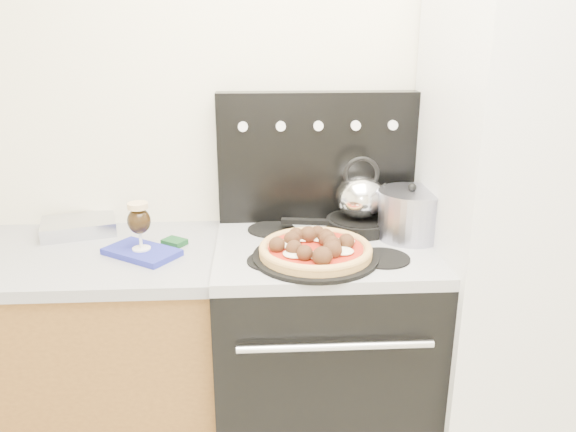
{
  "coord_description": "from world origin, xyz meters",
  "views": [
    {
      "loc": [
        -0.15,
        -0.67,
        1.65
      ],
      "look_at": [
        -0.05,
        1.05,
        1.07
      ],
      "focal_mm": 35.0,
      "sensor_mm": 36.0,
      "label": 1
    }
  ],
  "objects": [
    {
      "name": "room_shell",
      "position": [
        0.0,
        0.29,
        1.25
      ],
      "size": [
        3.52,
        3.01,
        2.52
      ],
      "color": "beige",
      "rests_on": "ground"
    },
    {
      "name": "base_cabinet",
      "position": [
        -1.02,
        1.2,
        0.43
      ],
      "size": [
        1.45,
        0.6,
        0.86
      ],
      "primitive_type": "cube",
      "color": "brown",
      "rests_on": "ground"
    },
    {
      "name": "countertop",
      "position": [
        -1.02,
        1.2,
        0.88
      ],
      "size": [
        1.48,
        0.63,
        0.04
      ],
      "primitive_type": "cube",
      "color": "#97979E",
      "rests_on": "base_cabinet"
    },
    {
      "name": "stove_body",
      "position": [
        0.08,
        1.18,
        0.44
      ],
      "size": [
        0.76,
        0.65,
        0.88
      ],
      "primitive_type": "cube",
      "color": "black",
      "rests_on": "ground"
    },
    {
      "name": "cooktop",
      "position": [
        0.08,
        1.18,
        0.9
      ],
      "size": [
        0.76,
        0.65,
        0.04
      ],
      "primitive_type": "cube",
      "color": "#ADADB2",
      "rests_on": "stove_body"
    },
    {
      "name": "backguard",
      "position": [
        0.08,
        1.45,
        1.17
      ],
      "size": [
        0.76,
        0.08,
        0.5
      ],
      "primitive_type": "cube",
      "color": "black",
      "rests_on": "cooktop"
    },
    {
      "name": "fridge",
      "position": [
        0.78,
        1.15,
        0.95
      ],
      "size": [
        0.64,
        0.68,
        1.9
      ],
      "primitive_type": "cube",
      "color": "silver",
      "rests_on": "ground"
    },
    {
      "name": "foil_sheet",
      "position": [
        -0.83,
        1.39,
        0.93
      ],
      "size": [
        0.31,
        0.26,
        0.05
      ],
      "primitive_type": "cube",
      "rotation": [
        0.0,
        0.0,
        0.29
      ],
      "color": "silver",
      "rests_on": "countertop"
    },
    {
      "name": "oven_mitt",
      "position": [
        -0.55,
        1.15,
        0.91
      ],
      "size": [
        0.29,
        0.26,
        0.02
      ],
      "primitive_type": "cube",
      "rotation": [
        0.0,
        0.0,
        -0.6
      ],
      "color": "#222899",
      "rests_on": "countertop"
    },
    {
      "name": "beer_glass",
      "position": [
        -0.55,
        1.15,
        1.01
      ],
      "size": [
        0.09,
        0.09,
        0.17
      ],
      "primitive_type": null,
      "rotation": [
        0.0,
        0.0,
        -0.22
      ],
      "color": "black",
      "rests_on": "oven_mitt"
    },
    {
      "name": "pizza_pan",
      "position": [
        0.04,
        1.04,
        0.93
      ],
      "size": [
        0.46,
        0.46,
        0.01
      ],
      "primitive_type": "cylinder",
      "rotation": [
        0.0,
        0.0,
        -0.11
      ],
      "color": "black",
      "rests_on": "cooktop"
    },
    {
      "name": "pizza",
      "position": [
        0.04,
        1.04,
        0.96
      ],
      "size": [
        0.39,
        0.39,
        0.05
      ],
      "primitive_type": null,
      "rotation": [
        0.0,
        0.0,
        0.04
      ],
      "color": "#EFB869",
      "rests_on": "pizza_pan"
    },
    {
      "name": "skillet",
      "position": [
        0.23,
        1.31,
        0.94
      ],
      "size": [
        0.28,
        0.28,
        0.04
      ],
      "primitive_type": "cylinder",
      "rotation": [
        0.0,
        0.0,
        -0.15
      ],
      "color": "black",
      "rests_on": "cooktop"
    },
    {
      "name": "tea_kettle",
      "position": [
        0.23,
        1.31,
        1.06
      ],
      "size": [
        0.22,
        0.22,
        0.2
      ],
      "primitive_type": null,
      "rotation": [
        0.0,
        0.0,
        -0.23
      ],
      "color": "silver",
      "rests_on": "skillet"
    },
    {
      "name": "stock_pot",
      "position": [
        0.4,
        1.22,
        1.0
      ],
      "size": [
        0.28,
        0.28,
        0.17
      ],
      "primitive_type": "cylinder",
      "rotation": [
        0.0,
        0.0,
        -0.24
      ],
      "color": "#9FA0B5",
      "rests_on": "cooktop"
    }
  ]
}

